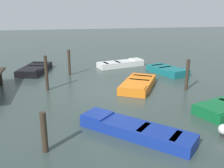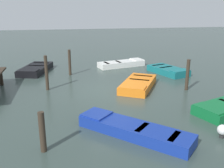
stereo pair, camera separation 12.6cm
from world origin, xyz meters
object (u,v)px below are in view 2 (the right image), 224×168
(rowboat_orange, at_px, (138,84))
(mooring_piling_far_left, at_px, (70,62))
(mooring_piling_far_right, at_px, (46,73))
(rowboat_blue, at_px, (133,129))
(marker_buoy, at_px, (222,130))
(mooring_piling_center, at_px, (42,132))
(mooring_piling_near_left, at_px, (187,75))
(rowboat_black, at_px, (35,69))
(rowboat_teal, at_px, (168,70))
(rowboat_white, at_px, (122,64))

(rowboat_orange, height_order, mooring_piling_far_left, mooring_piling_far_left)
(rowboat_orange, xyz_separation_m, mooring_piling_far_right, (0.58, 4.91, 0.72))
(rowboat_blue, height_order, marker_buoy, marker_buoy)
(rowboat_blue, xyz_separation_m, marker_buoy, (-0.77, -2.94, 0.07))
(mooring_piling_center, relative_size, marker_buoy, 2.73)
(mooring_piling_near_left, relative_size, mooring_piling_far_right, 0.89)
(rowboat_black, distance_m, mooring_piling_center, 10.53)
(rowboat_orange, distance_m, mooring_piling_near_left, 2.67)
(mooring_piling_far_right, bearing_deg, mooring_piling_far_left, -23.84)
(rowboat_teal, distance_m, rowboat_orange, 3.94)
(marker_buoy, bearing_deg, mooring_piling_near_left, -13.76)
(rowboat_blue, bearing_deg, mooring_piling_near_left, -89.60)
(rowboat_orange, relative_size, marker_buoy, 7.49)
(rowboat_teal, height_order, mooring_piling_far_right, mooring_piling_far_right)
(rowboat_white, height_order, mooring_piling_center, mooring_piling_center)
(mooring_piling_center, distance_m, mooring_piling_far_right, 6.27)
(rowboat_blue, bearing_deg, rowboat_orange, -64.17)
(mooring_piling_far_left, bearing_deg, mooring_piling_near_left, -125.93)
(rowboat_orange, bearing_deg, mooring_piling_center, -10.09)
(mooring_piling_far_left, bearing_deg, mooring_piling_center, 172.98)
(rowboat_orange, xyz_separation_m, mooring_piling_center, (-5.68, 4.73, 0.44))
(mooring_piling_far_left, height_order, marker_buoy, mooring_piling_far_left)
(mooring_piling_center, distance_m, marker_buoy, 5.95)
(mooring_piling_center, bearing_deg, mooring_piling_near_left, -56.06)
(rowboat_black, height_order, mooring_piling_center, mooring_piling_center)
(mooring_piling_center, bearing_deg, marker_buoy, -92.74)
(rowboat_black, xyz_separation_m, rowboat_orange, (-4.78, -5.91, 0.00))
(rowboat_white, height_order, mooring_piling_near_left, mooring_piling_near_left)
(rowboat_white, distance_m, mooring_piling_far_left, 4.32)
(rowboat_orange, xyz_separation_m, rowboat_blue, (-5.20, 1.74, -0.00))
(rowboat_orange, height_order, mooring_piling_far_right, mooring_piling_far_right)
(rowboat_white, bearing_deg, rowboat_blue, -115.47)
(rowboat_black, distance_m, rowboat_orange, 7.60)
(mooring_piling_far_left, distance_m, marker_buoy, 10.67)
(rowboat_black, xyz_separation_m, marker_buoy, (-10.74, -7.11, 0.07))
(rowboat_black, bearing_deg, marker_buoy, 49.06)
(mooring_piling_far_right, bearing_deg, rowboat_white, -47.66)
(rowboat_black, xyz_separation_m, rowboat_white, (0.54, -6.20, -0.00))
(rowboat_white, distance_m, mooring_piling_center, 12.10)
(rowboat_teal, bearing_deg, mooring_piling_near_left, -26.25)
(rowboat_white, relative_size, mooring_piling_near_left, 2.19)
(rowboat_black, height_order, mooring_piling_far_right, mooring_piling_far_right)
(rowboat_white, xyz_separation_m, mooring_piling_far_left, (-1.77, 3.89, 0.62))
(rowboat_black, bearing_deg, rowboat_orange, 66.60)
(rowboat_blue, relative_size, marker_buoy, 7.64)
(mooring_piling_far_right, distance_m, marker_buoy, 8.98)
(rowboat_blue, xyz_separation_m, mooring_piling_far_left, (8.74, 1.86, 0.62))
(rowboat_blue, relative_size, mooring_piling_far_left, 2.19)
(marker_buoy, bearing_deg, mooring_piling_center, 87.26)
(rowboat_teal, relative_size, marker_buoy, 6.50)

